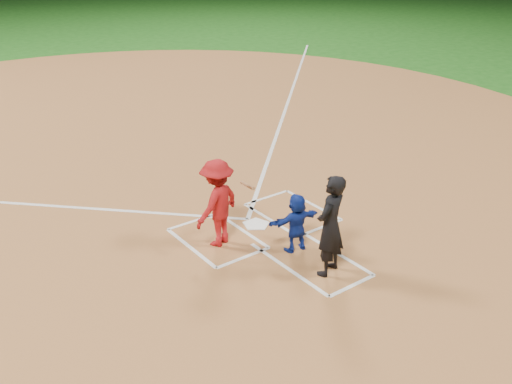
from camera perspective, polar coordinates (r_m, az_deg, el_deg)
ground at (r=11.96m, az=0.01°, el=-3.34°), size 120.00×120.00×0.00m
home_plate_dirt at (r=16.74m, az=-12.39°, el=4.59°), size 28.00×28.00×0.01m
home_plate at (r=11.95m, az=0.01°, el=-3.25°), size 0.60×0.60×0.02m
catcher at (r=10.82m, az=4.06°, el=-3.07°), size 1.11×0.46×1.17m
umpire at (r=10.01m, az=7.45°, el=-3.36°), size 0.80×0.65×1.89m
chalk_markings at (r=16.13m, az=-11.31°, el=3.93°), size 28.35×17.32×0.01m
batter_at_plate at (r=10.90m, az=-3.87°, el=-1.10°), size 1.41×1.05×1.75m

